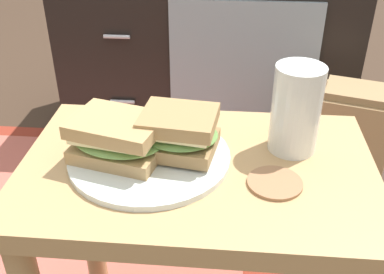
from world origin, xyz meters
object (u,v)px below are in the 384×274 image
Objects in this scene: sandwich_back at (179,132)px; paper_bag at (350,145)px; tv_cabinet at (208,49)px; sandwich_front at (117,138)px; coaster at (275,183)px; beer_glass at (296,111)px; plate at (150,157)px.

paper_bag is (0.42, 0.52, -0.34)m from sandwich_back.
sandwich_front is at bearing -95.34° from tv_cabinet.
tv_cabinet reaches higher than coaster.
beer_glass is 0.13m from coaster.
beer_glass is at bearing 13.28° from plate.
sandwich_back is (0.09, 0.02, 0.00)m from sandwich_front.
coaster is 0.71m from paper_bag.
paper_bag is at bearing 64.58° from coaster.
tv_cabinet reaches higher than plate.
paper_bag is (0.47, 0.53, -0.29)m from plate.
sandwich_back is 0.17m from coaster.
sandwich_front is (-0.05, -0.01, 0.04)m from plate.
tv_cabinet reaches higher than sandwich_back.
tv_cabinet is at bearing 98.78° from coaster.
coaster is at bearing -108.09° from beer_glass.
tv_cabinet is 0.94m from beer_glass.
coaster is at bearing -115.42° from paper_bag.
coaster is (0.15, -0.06, -0.05)m from sandwich_back.
plate is 1.86× the size of sandwich_back.
sandwich_front is 0.48× the size of paper_bag.
beer_glass reaches higher than sandwich_back.
sandwich_back is at bearing 158.75° from coaster.
plate is 0.74× the size of paper_bag.
beer_glass reaches higher than paper_bag.
plate is at bearing -92.57° from tv_cabinet.
tv_cabinet is 11.69× the size of coaster.
beer_glass is (0.27, 0.06, 0.03)m from sandwich_front.
sandwich_front is 0.25m from coaster.
sandwich_front is 0.82m from paper_bag.
sandwich_back is (0.00, -0.93, 0.22)m from tv_cabinet.
coaster is (0.24, -0.04, -0.04)m from sandwich_front.
plate is 0.06m from sandwich_back.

